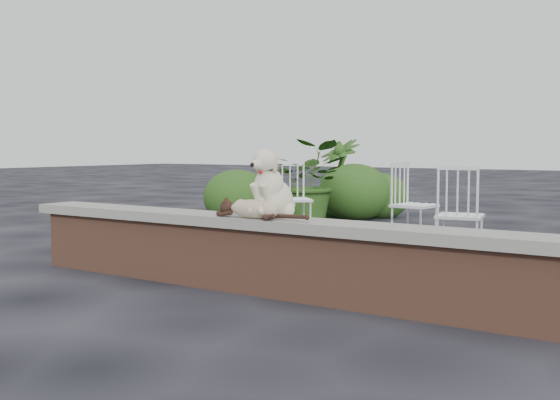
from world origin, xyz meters
The scene contains 11 objects.
ground centered at (0.00, 0.00, 0.00)m, with size 60.00×60.00×0.00m, color black.
brick_wall centered at (0.00, 0.00, 0.25)m, with size 6.00×0.30×0.50m, color brown.
capstone centered at (0.00, 0.00, 0.54)m, with size 6.20×0.40×0.08m, color slate.
dog centered at (-0.61, 0.05, 0.84)m, with size 0.35×0.45×0.53m, color beige, non-canonical shape.
cat centered at (-0.69, -0.10, 0.66)m, with size 0.95×0.23×0.16m, color tan, non-canonical shape.
chair_e centered at (-0.67, 2.98, 0.47)m, with size 0.56×0.56×0.94m, color white, non-canonical shape.
chair_c centered at (0.14, 2.13, 0.47)m, with size 0.56×0.56×0.94m, color white, non-canonical shape.
chair_a centered at (-2.26, 2.93, 0.47)m, with size 0.56×0.56×0.94m, color white, non-canonical shape.
potted_plant_a centered at (-2.78, 4.23, 0.61)m, with size 1.10×0.96×1.23m, color #264E16.
potted_plant_b centered at (-2.86, 5.27, 0.62)m, with size 0.70×0.70×1.24m, color #264E16.
shrubbery centered at (-2.87, 4.78, 0.38)m, with size 2.47×2.73×0.91m.
Camera 1 is at (2.18, -4.10, 1.11)m, focal length 42.50 mm.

